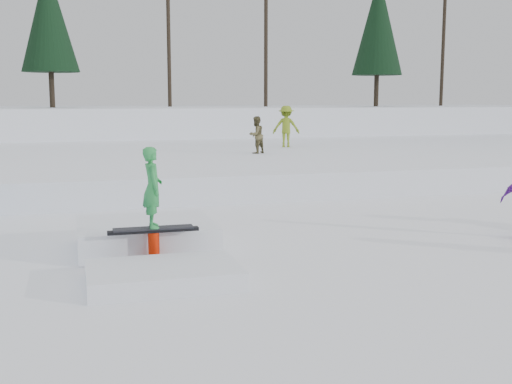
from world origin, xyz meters
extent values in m
plane|color=white|center=(0.00, 0.00, 0.00)|extent=(120.00, 120.00, 0.00)
cube|color=white|center=(0.00, 30.00, 1.20)|extent=(60.00, 14.00, 2.40)
cube|color=white|center=(0.00, 16.00, 0.40)|extent=(50.00, 18.00, 0.80)
cylinder|color=black|center=(-4.00, 28.50, 3.40)|extent=(0.30, 0.30, 2.00)
cone|color=black|center=(-4.00, 28.50, 7.38)|extent=(3.20, 3.20, 5.95)
cylinder|color=black|center=(3.00, 30.50, 7.15)|extent=(0.24, 0.24, 9.50)
cylinder|color=black|center=(9.00, 29.50, 6.40)|extent=(0.24, 0.24, 8.00)
cylinder|color=black|center=(16.00, 28.00, 3.40)|extent=(0.30, 0.30, 2.00)
cone|color=black|center=(16.00, 28.00, 7.55)|extent=(3.20, 3.20, 6.30)
cylinder|color=black|center=(22.00, 30.00, 7.65)|extent=(0.24, 0.24, 10.50)
imported|color=brown|center=(3.91, 13.91, 1.52)|extent=(0.88, 0.83, 1.45)
imported|color=olive|center=(6.08, 16.72, 1.71)|extent=(1.33, 1.02, 1.81)
cube|color=white|center=(-1.65, 2.35, 0.27)|extent=(2.60, 2.20, 0.54)
cube|color=white|center=(-1.65, -0.15, 0.15)|extent=(2.40, 1.60, 0.30)
cylinder|color=red|center=(-1.65, 1.05, 0.03)|extent=(0.44, 0.44, 0.06)
cylinder|color=red|center=(-1.65, 1.05, 0.30)|extent=(0.20, 0.20, 0.60)
cube|color=black|center=(-1.65, 1.05, 0.63)|extent=(1.60, 0.16, 0.06)
cube|color=black|center=(-1.65, 1.05, 0.68)|extent=(1.40, 0.28, 0.03)
imported|color=green|center=(-1.65, 1.05, 1.40)|extent=(0.34, 0.52, 1.42)
camera|label=1|loc=(-2.96, -10.11, 2.95)|focal=45.00mm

